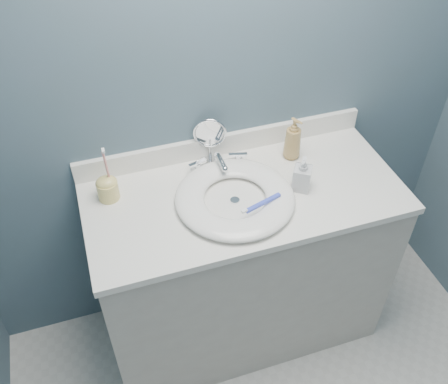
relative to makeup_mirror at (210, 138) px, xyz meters
name	(u,v)px	position (x,y,z in m)	size (l,w,h in m)	color
back_wall	(222,84)	(0.06, 0.03, 0.21)	(2.20, 0.02, 2.40)	slate
vanity_cabinet	(242,268)	(0.06, -0.24, -0.56)	(1.20, 0.55, 0.85)	beige
countertop	(245,196)	(0.06, -0.24, -0.12)	(1.22, 0.57, 0.03)	white
backsplash	(223,144)	(0.06, 0.02, -0.06)	(1.22, 0.02, 0.09)	white
basin	(235,198)	(0.01, -0.27, -0.09)	(0.45, 0.45, 0.04)	white
drain	(235,200)	(0.01, -0.27, -0.10)	(0.04, 0.04, 0.01)	silver
faucet	(219,164)	(0.01, -0.07, -0.08)	(0.25, 0.13, 0.07)	silver
makeup_mirror	(210,138)	(0.00, 0.00, 0.00)	(0.13, 0.08, 0.20)	silver
soap_bottle_amber	(293,138)	(0.32, -0.09, -0.02)	(0.07, 0.07, 0.19)	#AB874D
soap_bottle_clear	(302,173)	(0.28, -0.28, -0.04)	(0.07, 0.07, 0.15)	silver
toothbrush_holder	(107,187)	(-0.43, -0.10, -0.06)	(0.08, 0.08, 0.23)	#DFCB6F
toothbrush_lying	(262,204)	(0.09, -0.35, -0.06)	(0.17, 0.06, 0.02)	blue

